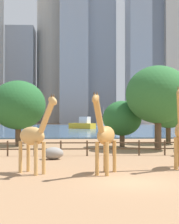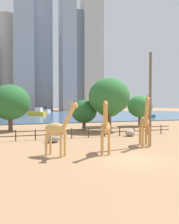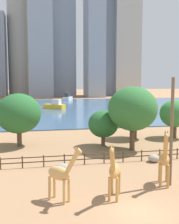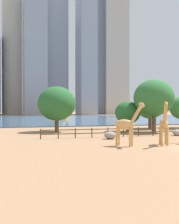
% 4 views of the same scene
% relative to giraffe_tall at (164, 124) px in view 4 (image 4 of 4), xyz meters
% --- Properties ---
extents(ground_plane, '(400.00, 400.00, 0.00)m').
position_rel_giraffe_tall_xyz_m(ground_plane, '(1.15, 77.43, -2.25)').
color(ground_plane, '#9E7551').
extents(harbor_water, '(180.00, 86.00, 0.20)m').
position_rel_giraffe_tall_xyz_m(harbor_water, '(1.15, 74.43, -2.15)').
color(harbor_water, '#3D6084').
rests_on(harbor_water, ground).
extents(giraffe_tall, '(1.85, 3.22, 4.73)m').
position_rel_giraffe_tall_xyz_m(giraffe_tall, '(0.00, 0.00, 0.00)').
color(giraffe_tall, '#C18C47').
rests_on(giraffe_tall, ground).
extents(giraffe_companion, '(2.71, 2.73, 4.63)m').
position_rel_giraffe_tall_xyz_m(giraffe_companion, '(-4.14, 0.32, -0.04)').
color(giraffe_companion, tan).
rests_on(giraffe_companion, ground).
extents(boulder_near_fence, '(1.34, 1.17, 0.88)m').
position_rel_giraffe_tall_xyz_m(boulder_near_fence, '(7.32, 8.74, -1.81)').
color(boulder_near_fence, gray).
rests_on(boulder_near_fence, ground).
extents(boulder_by_pole, '(1.56, 1.27, 0.95)m').
position_rel_giraffe_tall_xyz_m(boulder_by_pole, '(-3.38, 7.13, -1.77)').
color(boulder_by_pole, gray).
rests_on(boulder_by_pole, ground).
extents(enclosure_fence, '(26.12, 0.14, 1.30)m').
position_rel_giraffe_tall_xyz_m(enclosure_fence, '(0.87, 9.43, -1.48)').
color(enclosure_fence, '#4C3826').
rests_on(enclosure_fence, ground).
extents(tree_left_large, '(5.28, 5.28, 6.68)m').
position_rel_giraffe_tall_xyz_m(tree_left_large, '(9.87, 21.68, 2.04)').
color(tree_left_large, brown).
rests_on(tree_left_large, ground).
extents(tree_center_broad, '(6.53, 6.53, 8.53)m').
position_rel_giraffe_tall_xyz_m(tree_center_broad, '(6.79, 14.54, 3.33)').
color(tree_center_broad, brown).
rests_on(tree_center_broad, ground).
extents(tree_right_tall, '(6.27, 6.27, 7.51)m').
position_rel_giraffe_tall_xyz_m(tree_right_tall, '(-8.12, 19.92, 2.42)').
color(tree_right_tall, brown).
rests_on(tree_right_tall, ground).
extents(tree_left_small, '(4.28, 4.28, 5.09)m').
position_rel_giraffe_tall_xyz_m(tree_left_small, '(3.58, 17.67, 0.90)').
color(tree_left_small, brown).
rests_on(tree_left_small, ground).
extents(boat_sailboat, '(7.18, 6.44, 3.14)m').
position_rel_giraffe_tall_xyz_m(boat_sailboat, '(0.83, 70.44, -0.98)').
color(boat_sailboat, gold).
rests_on(boat_sailboat, harbor_water).
extents(boat_tug, '(5.51, 8.34, 7.07)m').
position_rel_giraffe_tall_xyz_m(boat_tug, '(9.68, 109.16, -0.87)').
color(boat_tug, silver).
rests_on(boat_tug, harbor_water).
extents(skyline_tower_needle, '(13.21, 14.74, 101.71)m').
position_rel_giraffe_tall_xyz_m(skyline_tower_needle, '(-1.16, 144.25, 48.61)').
color(skyline_tower_needle, '#939EAD').
rests_on(skyline_tower_needle, ground).
extents(skyline_tower_glass, '(16.12, 12.07, 91.89)m').
position_rel_giraffe_tall_xyz_m(skyline_tower_glass, '(11.33, 151.43, 43.70)').
color(skyline_tower_glass, '#939EAD').
rests_on(skyline_tower_glass, ground).
extents(skyline_block_left, '(11.71, 13.35, 77.66)m').
position_rel_giraffe_tall_xyz_m(skyline_block_left, '(37.55, 151.65, 36.58)').
color(skyline_block_left, slate).
rests_on(skyline_block_left, ground).
extents(skyline_tower_short, '(17.02, 17.02, 72.52)m').
position_rel_giraffe_tall_xyz_m(skyline_tower_short, '(-12.22, 162.90, 34.01)').
color(skyline_tower_short, '#ADA89E').
rests_on(skyline_tower_short, ground).
extents(skyline_block_wide, '(15.83, 11.88, 100.46)m').
position_rel_giraffe_tall_xyz_m(skyline_block_wide, '(50.88, 147.66, 47.98)').
color(skyline_block_wide, '#B7B2A8').
rests_on(skyline_block_wide, ground).
extents(skyline_tower_far, '(9.78, 15.81, 93.24)m').
position_rel_giraffe_tall_xyz_m(skyline_tower_far, '(28.46, 136.93, 44.37)').
color(skyline_tower_far, '#939EAD').
rests_on(skyline_tower_far, ground).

